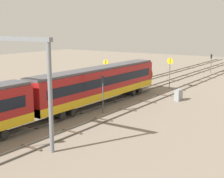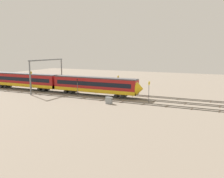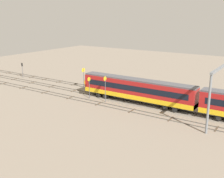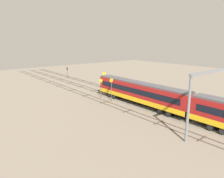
# 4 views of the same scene
# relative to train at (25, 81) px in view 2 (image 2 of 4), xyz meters

# --- Properties ---
(ground_plane) EXTENTS (152.37, 152.37, 0.00)m
(ground_plane) POSITION_rel_train_xyz_m (26.38, 0.00, -2.66)
(ground_plane) COLOR gray
(track_near_foreground) EXTENTS (136.37, 2.40, 0.16)m
(track_near_foreground) POSITION_rel_train_xyz_m (26.38, -4.65, -2.59)
(track_near_foreground) COLOR #59544C
(track_near_foreground) RESTS_ON ground
(track_with_train) EXTENTS (136.37, 2.40, 0.16)m
(track_with_train) POSITION_rel_train_xyz_m (26.38, 0.00, -2.59)
(track_with_train) COLOR #59544C
(track_with_train) RESTS_ON ground
(track_middle) EXTENTS (136.37, 2.40, 0.16)m
(track_middle) POSITION_rel_train_xyz_m (26.38, 4.65, -2.59)
(track_middle) COLOR #59544C
(track_middle) RESTS_ON ground
(train) EXTENTS (75.20, 3.24, 4.80)m
(train) POSITION_rel_train_xyz_m (0.00, 0.00, 0.00)
(train) COLOR maroon
(train) RESTS_ON ground
(overhead_gantry) EXTENTS (0.40, 14.51, 9.34)m
(overhead_gantry) POSITION_rel_train_xyz_m (8.37, 0.22, 4.02)
(overhead_gantry) COLOR slate
(overhead_gantry) RESTS_ON ground
(speed_sign_near_foreground) EXTENTS (0.14, 0.87, 5.99)m
(speed_sign_near_foreground) POSITION_rel_train_xyz_m (4.91, -2.72, 1.12)
(speed_sign_near_foreground) COLOR #4C4C51
(speed_sign_near_foreground) RESTS_ON ground
(speed_sign_mid_trackside) EXTENTS (0.14, 1.06, 5.06)m
(speed_sign_mid_trackside) POSITION_rel_train_xyz_m (40.07, -2.79, 0.74)
(speed_sign_mid_trackside) COLOR #4C4C51
(speed_sign_mid_trackside) RESTS_ON ground
(speed_sign_far_trackside) EXTENTS (0.14, 0.88, 4.60)m
(speed_sign_far_trackside) POSITION_rel_train_xyz_m (34.07, 2.70, 0.33)
(speed_sign_far_trackside) COLOR #4C4C51
(speed_sign_far_trackside) RESTS_ON ground
(speed_sign_distant_end) EXTENTS (0.14, 0.90, 5.34)m
(speed_sign_distant_end) POSITION_rel_train_xyz_m (29.79, 2.94, 0.78)
(speed_sign_distant_end) COLOR #4C4C51
(speed_sign_distant_end) RESTS_ON ground
(signal_light_trackside_approach) EXTENTS (0.31, 0.32, 4.52)m
(signal_light_trackside_approach) POSITION_rel_train_xyz_m (20.84, -2.95, 0.30)
(signal_light_trackside_approach) COLOR #4C4C51
(signal_light_trackside_approach) RESTS_ON ground
(relay_cabinet) EXTENTS (1.51, 0.66, 1.55)m
(relay_cabinet) POSITION_rel_train_xyz_m (32.28, -7.70, -1.88)
(relay_cabinet) COLOR gray
(relay_cabinet) RESTS_ON ground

